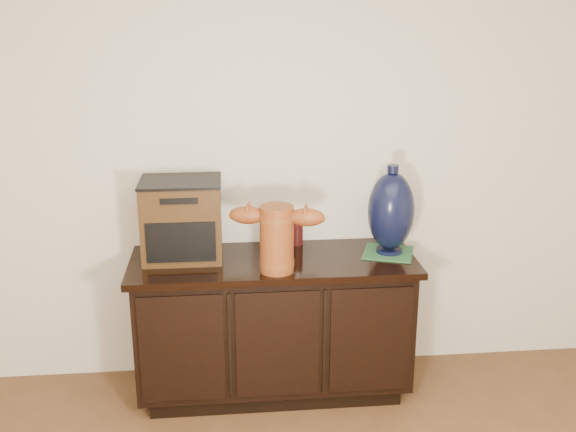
{
  "coord_description": "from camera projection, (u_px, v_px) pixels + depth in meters",
  "views": [
    {
      "loc": [
        -0.25,
        -0.99,
        1.98
      ],
      "look_at": [
        0.07,
        2.18,
        1.0
      ],
      "focal_mm": 42.0,
      "sensor_mm": 36.0,
      "label": 1
    }
  ],
  "objects": [
    {
      "name": "sideboard",
      "position": [
        274.0,
        324.0,
        3.55
      ],
      "size": [
        1.46,
        0.56,
        0.75
      ],
      "color": "black",
      "rests_on": "ground"
    },
    {
      "name": "tv_radio",
      "position": [
        182.0,
        219.0,
        3.41
      ],
      "size": [
        0.41,
        0.33,
        0.41
      ],
      "rotation": [
        0.0,
        0.0,
        -0.0
      ],
      "color": "#3E260F",
      "rests_on": "sideboard"
    },
    {
      "name": "lamp_base",
      "position": [
        391.0,
        211.0,
        3.45
      ],
      "size": [
        0.31,
        0.31,
        0.46
      ],
      "rotation": [
        0.0,
        0.0,
        -0.34
      ],
      "color": "black",
      "rests_on": "green_mat"
    },
    {
      "name": "terracotta_vessel",
      "position": [
        277.0,
        235.0,
        3.23
      ],
      "size": [
        0.47,
        0.2,
        0.33
      ],
      "rotation": [
        0.0,
        0.0,
        -0.22
      ],
      "color": "brown",
      "rests_on": "sideboard"
    },
    {
      "name": "spray_can",
      "position": [
        297.0,
        229.0,
        3.63
      ],
      "size": [
        0.06,
        0.06,
        0.18
      ],
      "color": "#500E0D",
      "rests_on": "sideboard"
    },
    {
      "name": "green_mat",
      "position": [
        388.0,
        253.0,
        3.52
      ],
      "size": [
        0.32,
        0.32,
        0.01
      ],
      "primitive_type": "cube",
      "rotation": [
        0.0,
        0.0,
        -0.34
      ],
      "color": "#295B32",
      "rests_on": "sideboard"
    },
    {
      "name": "room",
      "position": [
        373.0,
        420.0,
        1.16
      ],
      "size": [
        5.0,
        5.0,
        5.0
      ],
      "color": "brown",
      "rests_on": "ground"
    }
  ]
}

